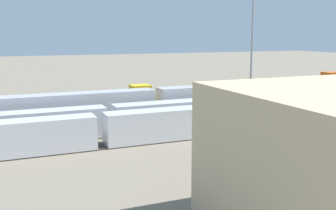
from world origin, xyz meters
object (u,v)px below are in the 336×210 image
object	(u,v)px
train_on_track_4	(192,113)
train_on_track_5	(87,131)
light_mast_0	(253,14)
train_on_track_3	(156,105)
train_on_track_2	(156,102)

from	to	relation	value
train_on_track_4	train_on_track_5	bearing A→B (deg)	17.39
train_on_track_4	train_on_track_5	xyz separation A→B (m)	(15.96, 5.00, 0.07)
light_mast_0	train_on_track_4	bearing A→B (deg)	41.83
train_on_track_3	light_mast_0	xyz separation A→B (m)	(-28.89, -17.56, 14.64)
train_on_track_5	train_on_track_3	distance (m)	15.84
train_on_track_3	train_on_track_2	xyz separation A→B (m)	(-1.98, -5.00, -0.46)
train_on_track_4	light_mast_0	bearing A→B (deg)	-138.17
train_on_track_4	train_on_track_3	distance (m)	6.24
train_on_track_3	train_on_track_2	bearing A→B (deg)	-111.59
train_on_track_3	train_on_track_2	distance (m)	5.40
train_on_track_5	light_mast_0	xyz separation A→B (m)	(-41.17, -27.56, 15.17)
train_on_track_3	train_on_track_2	size ratio (longest dim) A/B	9.56
train_on_track_4	train_on_track_3	bearing A→B (deg)	-53.62
train_on_track_5	train_on_track_3	bearing A→B (deg)	-140.84
train_on_track_2	light_mast_0	world-z (taller)	light_mast_0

